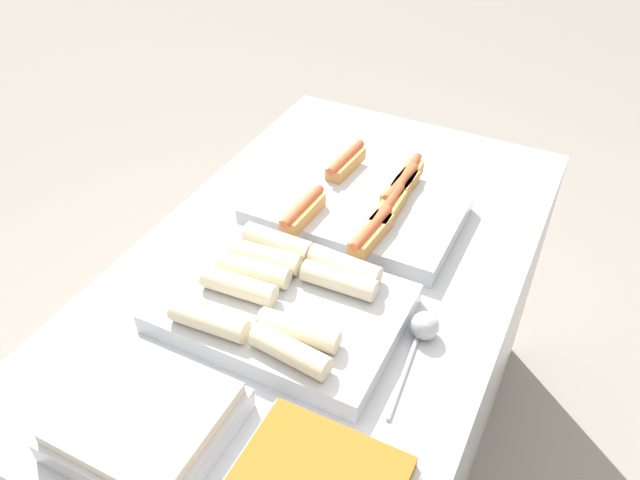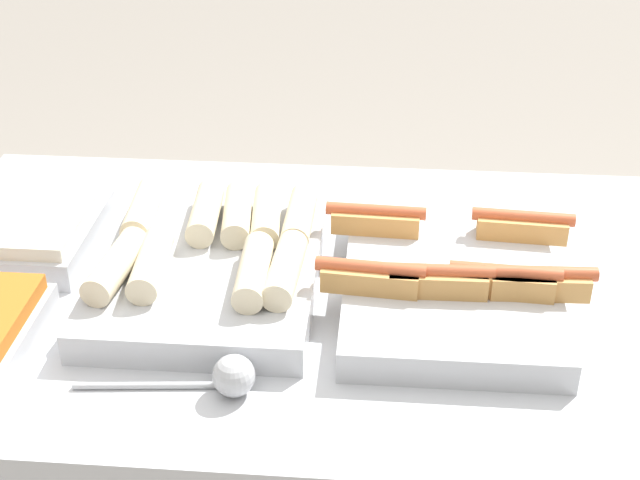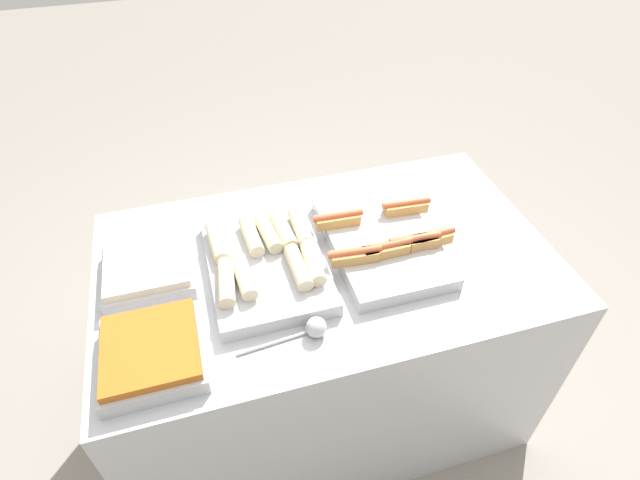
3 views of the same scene
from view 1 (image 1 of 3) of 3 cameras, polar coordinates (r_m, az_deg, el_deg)
ground_plane at (r=2.13m, az=0.29°, el=-19.43°), size 12.00×12.00×0.00m
counter at (r=1.78m, az=0.34°, el=-12.30°), size 1.46×0.87×0.86m
tray_hotdogs at (r=1.58m, az=3.60°, el=3.01°), size 0.42×0.51×0.10m
tray_wraps at (r=1.31m, az=-3.53°, el=-5.72°), size 0.35×0.50×0.10m
tray_side_back at (r=1.17m, az=-15.54°, el=-15.66°), size 0.27×0.28×0.07m
serving_spoon_near at (r=1.29m, az=9.41°, el=-8.13°), size 0.25×0.06×0.06m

